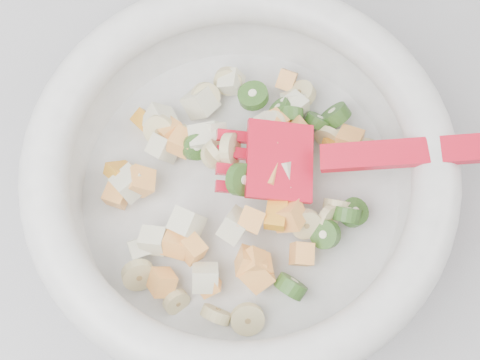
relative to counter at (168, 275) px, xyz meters
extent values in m
cube|color=gray|center=(0.00, 0.00, 0.00)|extent=(2.00, 0.60, 0.90)
cylinder|color=silver|center=(0.10, -0.05, 0.46)|extent=(0.29, 0.29, 0.02)
torus|color=silver|center=(0.10, -0.05, 0.52)|extent=(0.35, 0.35, 0.04)
cylinder|color=#CEB889|center=(0.17, -0.09, 0.48)|extent=(0.02, 0.03, 0.04)
cylinder|color=#CEB889|center=(0.07, -0.15, 0.47)|extent=(0.03, 0.03, 0.04)
cylinder|color=#CEB889|center=(0.10, -0.02, 0.51)|extent=(0.02, 0.04, 0.04)
cylinder|color=#CEB889|center=(0.21, -0.02, 0.48)|extent=(0.04, 0.02, 0.04)
cylinder|color=#CEB889|center=(0.14, -0.06, 0.50)|extent=(0.04, 0.02, 0.04)
cylinder|color=#CEB889|center=(0.18, -0.07, 0.48)|extent=(0.03, 0.02, 0.03)
cylinder|color=#CEB889|center=(0.13, 0.00, 0.49)|extent=(0.04, 0.03, 0.02)
cylinder|color=#CEB889|center=(0.16, 0.03, 0.48)|extent=(0.03, 0.03, 0.03)
cylinder|color=#CEB889|center=(0.04, 0.01, 0.49)|extent=(0.03, 0.03, 0.03)
cylinder|color=#CEB889|center=(0.18, -0.01, 0.48)|extent=(0.03, 0.02, 0.03)
cylinder|color=#CEB889|center=(0.09, -0.02, 0.51)|extent=(0.03, 0.03, 0.03)
cylinder|color=#CEB889|center=(0.01, -0.11, 0.48)|extent=(0.04, 0.02, 0.04)
cylinder|color=#CEB889|center=(0.20, -0.01, 0.48)|extent=(0.04, 0.02, 0.04)
cylinder|color=#CEB889|center=(0.13, -0.01, 0.50)|extent=(0.02, 0.03, 0.03)
cylinder|color=#CEB889|center=(0.08, 0.04, 0.48)|extent=(0.03, 0.03, 0.03)
cylinder|color=#CEB889|center=(0.06, 0.00, 0.49)|extent=(0.02, 0.03, 0.03)
cylinder|color=#CEB889|center=(0.08, -0.03, 0.50)|extent=(0.03, 0.03, 0.02)
cylinder|color=#CEB889|center=(0.10, -0.16, 0.48)|extent=(0.03, 0.03, 0.03)
cylinder|color=#CEB889|center=(0.15, -0.09, 0.49)|extent=(0.03, 0.03, 0.03)
cylinder|color=#CEB889|center=(0.04, -0.14, 0.47)|extent=(0.02, 0.02, 0.03)
cylinder|color=#CEB889|center=(0.10, 0.05, 0.48)|extent=(0.04, 0.03, 0.03)
cylinder|color=#CEB889|center=(0.14, -0.02, 0.50)|extent=(0.03, 0.03, 0.02)
cylinder|color=#CEB889|center=(0.15, 0.02, 0.48)|extent=(0.03, 0.03, 0.02)
cube|color=#FDB24F|center=(0.14, -0.08, 0.50)|extent=(0.03, 0.03, 0.03)
cube|color=#FDB24F|center=(0.13, -0.03, 0.50)|extent=(0.03, 0.03, 0.03)
cube|color=#FDB24F|center=(0.10, -0.12, 0.49)|extent=(0.03, 0.03, 0.03)
cube|color=#FDB24F|center=(0.14, 0.00, 0.49)|extent=(0.03, 0.03, 0.02)
cube|color=#FDB24F|center=(0.06, -0.01, 0.50)|extent=(0.03, 0.03, 0.02)
cube|color=#FDB24F|center=(0.03, -0.12, 0.48)|extent=(0.03, 0.03, 0.03)
cube|color=#FDB24F|center=(0.11, -0.12, 0.49)|extent=(0.03, 0.03, 0.03)
cube|color=#FDB24F|center=(0.06, -0.10, 0.49)|extent=(0.03, 0.03, 0.02)
cube|color=#FDB24F|center=(0.16, 0.05, 0.48)|extent=(0.02, 0.03, 0.02)
cube|color=#FDB24F|center=(0.07, -0.13, 0.48)|extent=(0.02, 0.03, 0.03)
cube|color=#FDB24F|center=(0.12, -0.05, 0.51)|extent=(0.03, 0.03, 0.02)
cube|color=#FDB24F|center=(0.16, -0.01, 0.49)|extent=(0.03, 0.03, 0.03)
cube|color=#FDB24F|center=(0.20, -0.02, 0.48)|extent=(0.03, 0.03, 0.03)
cube|color=#FDB24F|center=(0.11, -0.08, 0.50)|extent=(0.02, 0.03, 0.02)
cube|color=#FDB24F|center=(0.02, -0.04, 0.49)|extent=(0.03, 0.02, 0.03)
cube|color=#FDB24F|center=(0.11, -0.12, 0.48)|extent=(0.03, 0.04, 0.04)
cube|color=#FDB24F|center=(0.04, -0.09, 0.49)|extent=(0.03, 0.03, 0.03)
cube|color=#FDB24F|center=(0.05, 0.01, 0.49)|extent=(0.03, 0.04, 0.03)
cube|color=#FDB24F|center=(0.15, -0.11, 0.49)|extent=(0.02, 0.02, 0.02)
cube|color=#FDB24F|center=(0.00, -0.04, 0.48)|extent=(0.02, 0.02, 0.02)
cylinder|color=#53A236|center=(0.19, -0.08, 0.48)|extent=(0.04, 0.03, 0.02)
cylinder|color=#53A236|center=(0.15, 0.02, 0.49)|extent=(0.03, 0.03, 0.03)
cylinder|color=#53A236|center=(0.13, 0.00, 0.50)|extent=(0.03, 0.03, 0.03)
cylinder|color=#53A236|center=(0.19, -0.08, 0.49)|extent=(0.03, 0.02, 0.03)
cylinder|color=#53A236|center=(0.17, -0.10, 0.49)|extent=(0.03, 0.04, 0.03)
cylinder|color=#53A236|center=(0.12, 0.03, 0.49)|extent=(0.04, 0.04, 0.02)
cylinder|color=#53A236|center=(0.07, -0.01, 0.50)|extent=(0.03, 0.03, 0.03)
cylinder|color=#53A236|center=(0.13, -0.14, 0.48)|extent=(0.04, 0.03, 0.03)
cylinder|color=#53A236|center=(0.18, 0.01, 0.48)|extent=(0.03, 0.03, 0.03)
cylinder|color=#53A236|center=(0.19, 0.01, 0.48)|extent=(0.04, 0.03, 0.04)
cylinder|color=#53A236|center=(0.10, -0.05, 0.51)|extent=(0.03, 0.04, 0.03)
cylinder|color=#53A236|center=(0.15, 0.01, 0.49)|extent=(0.03, 0.02, 0.04)
cube|color=beige|center=(0.01, -0.09, 0.48)|extent=(0.02, 0.02, 0.02)
cube|color=beige|center=(0.16, 0.02, 0.49)|extent=(0.03, 0.03, 0.02)
cube|color=beige|center=(0.14, -0.05, 0.50)|extent=(0.03, 0.03, 0.03)
cube|color=beige|center=(0.04, 0.02, 0.48)|extent=(0.04, 0.03, 0.04)
cube|color=beige|center=(0.11, 0.05, 0.48)|extent=(0.03, 0.02, 0.03)
cube|color=beige|center=(0.08, 0.00, 0.50)|extent=(0.02, 0.03, 0.03)
cube|color=beige|center=(0.13, 0.00, 0.49)|extent=(0.03, 0.03, 0.03)
cube|color=beige|center=(0.08, -0.01, 0.50)|extent=(0.03, 0.03, 0.03)
cube|color=beige|center=(0.08, 0.04, 0.48)|extent=(0.04, 0.04, 0.04)
cube|color=beige|center=(0.09, -0.09, 0.50)|extent=(0.03, 0.03, 0.03)
cube|color=beige|center=(0.04, -0.01, 0.48)|extent=(0.03, 0.03, 0.03)
cube|color=beige|center=(0.03, -0.09, 0.49)|extent=(0.03, 0.03, 0.02)
cube|color=beige|center=(0.05, -0.08, 0.49)|extent=(0.04, 0.03, 0.03)
cube|color=beige|center=(0.01, -0.04, 0.49)|extent=(0.04, 0.04, 0.03)
cube|color=beige|center=(0.06, -0.12, 0.49)|extent=(0.02, 0.03, 0.03)
cube|color=beige|center=(0.16, 0.02, 0.48)|extent=(0.02, 0.03, 0.03)
cube|color=orange|center=(0.03, 0.02, 0.48)|extent=(0.03, 0.03, 0.02)
cube|color=orange|center=(0.13, -0.08, 0.50)|extent=(0.02, 0.03, 0.02)
cube|color=orange|center=(0.00, -0.02, 0.48)|extent=(0.03, 0.02, 0.03)
cube|color=orange|center=(0.19, -0.02, 0.48)|extent=(0.03, 0.02, 0.02)
cube|color=red|center=(0.14, -0.04, 0.51)|extent=(0.06, 0.07, 0.02)
cube|color=red|center=(0.10, -0.01, 0.51)|extent=(0.03, 0.01, 0.01)
cube|color=red|center=(0.10, -0.03, 0.51)|extent=(0.03, 0.01, 0.01)
cube|color=red|center=(0.10, -0.04, 0.51)|extent=(0.03, 0.01, 0.01)
cube|color=red|center=(0.09, -0.06, 0.51)|extent=(0.03, 0.01, 0.01)
cube|color=red|center=(0.26, -0.06, 0.54)|extent=(0.20, 0.05, 0.05)
camera|label=1|loc=(0.08, -0.26, 1.07)|focal=55.00mm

